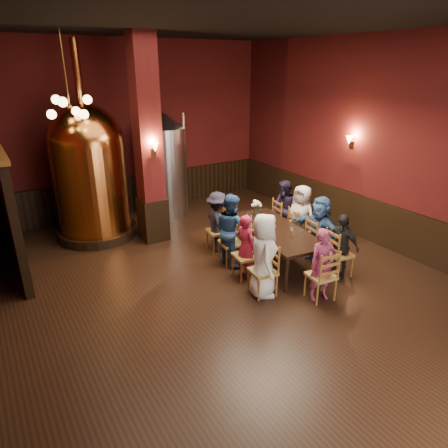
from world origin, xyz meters
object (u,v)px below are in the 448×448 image
person_2 (231,230)px  copper_kettle (90,171)px  person_0 (263,256)px  person_1 (246,247)px  steel_vessel (166,166)px  rose_vase (257,206)px  dining_table (275,231)px

person_2 → copper_kettle: 3.62m
person_0 → copper_kettle: 4.68m
person_0 → person_1: size_ratio=1.19×
person_2 → person_0: bearing=168.6°
steel_vessel → rose_vase: size_ratio=7.04×
person_1 → person_2: (0.09, 0.65, 0.11)m
person_1 → copper_kettle: (-1.85, 3.59, 0.95)m
person_1 → rose_vase: (0.96, 0.96, 0.36)m
person_1 → person_2: size_ratio=0.86×
person_1 → person_0: bearing=164.5°
copper_kettle → steel_vessel: size_ratio=1.60×
dining_table → steel_vessel: size_ratio=0.92×
person_2 → rose_vase: bearing=-74.6°
rose_vase → person_0: bearing=-123.0°
dining_table → rose_vase: (0.08, 0.74, 0.32)m
person_2 → steel_vessel: steel_vessel is taller
person_1 → person_2: person_2 is taller
person_2 → copper_kettle: (-1.94, 2.93, 0.84)m
dining_table → copper_kettle: (-2.74, 3.37, 0.91)m
dining_table → rose_vase: bearing=91.8°
copper_kettle → person_0: bearing=-67.4°
person_0 → rose_vase: bearing=-5.6°
person_0 → dining_table: bearing=-20.7°
person_0 → person_1: bearing=19.7°
person_0 → steel_vessel: steel_vessel is taller
dining_table → person_2: (-0.80, 0.44, 0.06)m
dining_table → steel_vessel: (-0.68, 3.79, 0.68)m
dining_table → person_2: bearing=158.8°
person_0 → person_2: (0.18, 1.32, -0.02)m
person_1 → rose_vase: 1.40m
person_1 → steel_vessel: (0.21, 4.00, 0.72)m
dining_table → person_0: 1.31m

